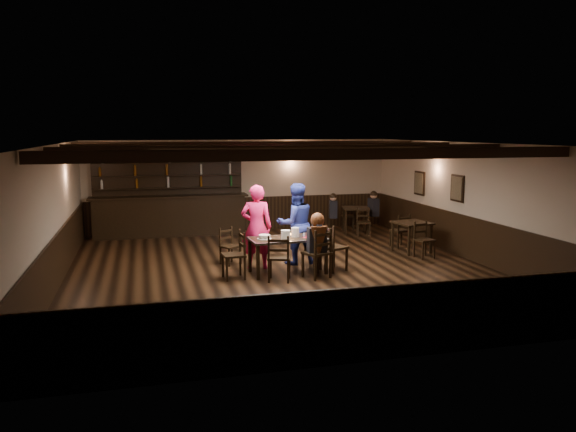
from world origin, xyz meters
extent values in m
plane|color=black|center=(0.00, 0.00, 0.00)|extent=(10.00, 10.00, 0.00)
cube|color=#BBB09B|center=(0.00, 5.00, 1.35)|extent=(9.00, 0.02, 2.70)
cube|color=#BBB09B|center=(0.00, -5.00, 1.35)|extent=(9.00, 0.02, 2.70)
cube|color=#BBB09B|center=(-4.50, 0.00, 1.35)|extent=(0.02, 10.00, 2.70)
cube|color=#BBB09B|center=(4.50, 0.00, 1.35)|extent=(0.02, 10.00, 2.70)
cube|color=silver|center=(0.00, 0.00, 2.70)|extent=(9.00, 10.00, 0.02)
cube|color=black|center=(0.00, 4.97, 0.50)|extent=(9.00, 0.04, 1.00)
cube|color=black|center=(0.00, -4.97, 0.50)|extent=(9.00, 0.04, 1.00)
cube|color=black|center=(-4.47, 0.00, 0.50)|extent=(0.04, 10.00, 1.00)
cube|color=black|center=(4.47, 0.00, 0.50)|extent=(0.04, 10.00, 1.00)
cube|color=black|center=(-1.90, 4.97, 1.85)|extent=(0.90, 0.03, 1.00)
cube|color=black|center=(-1.90, 4.95, 1.85)|extent=(0.80, 0.02, 0.90)
cube|color=black|center=(4.47, 0.50, 1.60)|extent=(0.03, 0.55, 0.65)
cube|color=#72664C|center=(4.45, 0.50, 1.60)|extent=(0.02, 0.45, 0.55)
cube|color=black|center=(4.47, 2.40, 1.55)|extent=(0.03, 0.55, 0.65)
cube|color=#72664C|center=(4.45, 2.40, 1.55)|extent=(0.02, 0.45, 0.55)
cube|color=black|center=(0.00, -3.00, 2.60)|extent=(8.90, 0.18, 0.18)
cube|color=black|center=(0.00, -1.00, 2.60)|extent=(8.90, 0.18, 0.18)
cube|color=black|center=(0.00, 1.00, 2.60)|extent=(8.90, 0.18, 0.18)
cube|color=black|center=(0.00, 3.00, 2.60)|extent=(8.90, 0.18, 0.18)
cube|color=black|center=(-0.66, -0.67, 0.36)|extent=(0.06, 0.06, 0.71)
cube|color=black|center=(-0.69, 0.00, 0.36)|extent=(0.06, 0.06, 0.71)
cube|color=black|center=(0.81, -0.59, 0.36)|extent=(0.06, 0.06, 0.71)
cube|color=black|center=(0.77, 0.08, 0.36)|extent=(0.06, 0.06, 0.71)
cube|color=black|center=(0.06, -0.29, 0.73)|extent=(1.63, 0.88, 0.04)
cube|color=#A5A8AD|center=(0.04, 0.09, 0.73)|extent=(1.59, 0.12, 0.04)
cube|color=#A5A8AD|center=(0.08, -0.68, 0.73)|extent=(1.59, 0.12, 0.04)
cube|color=#A5A8AD|center=(0.84, -0.25, 0.73)|extent=(0.08, 0.79, 0.04)
cube|color=#A5A8AD|center=(-0.72, -0.34, 0.73)|extent=(0.08, 0.79, 0.04)
cube|color=black|center=(-0.02, -0.75, 0.23)|extent=(0.05, 0.05, 0.45)
cube|color=black|center=(-0.14, -1.09, 0.23)|extent=(0.05, 0.05, 0.45)
cube|color=black|center=(-0.38, -0.63, 0.23)|extent=(0.05, 0.05, 0.45)
cube|color=black|center=(-0.50, -0.96, 0.23)|extent=(0.05, 0.05, 0.45)
cube|color=black|center=(-0.26, -0.86, 0.47)|extent=(0.55, 0.54, 0.04)
cube|color=black|center=(-0.32, -1.03, 0.71)|extent=(0.43, 0.18, 0.47)
cube|color=black|center=(-0.32, -1.03, 0.66)|extent=(0.37, 0.15, 0.05)
cube|color=black|center=(-0.32, -1.03, 0.85)|extent=(0.37, 0.15, 0.05)
cube|color=black|center=(0.65, -0.55, 0.24)|extent=(0.05, 0.05, 0.49)
cube|color=black|center=(0.80, -0.91, 0.24)|extent=(0.05, 0.05, 0.49)
cube|color=black|center=(0.27, -0.71, 0.24)|extent=(0.05, 0.05, 0.49)
cube|color=black|center=(0.42, -1.07, 0.24)|extent=(0.05, 0.05, 0.49)
cube|color=black|center=(0.53, -0.81, 0.51)|extent=(0.62, 0.61, 0.05)
cube|color=black|center=(0.61, -0.99, 0.77)|extent=(0.46, 0.22, 0.51)
cube|color=black|center=(0.61, -0.99, 0.72)|extent=(0.39, 0.19, 0.06)
cube|color=black|center=(0.61, -0.99, 0.92)|extent=(0.39, 0.19, 0.06)
cube|color=black|center=(-1.31, -0.26, 0.23)|extent=(0.04, 0.04, 0.46)
cube|color=black|center=(-0.94, -0.24, 0.23)|extent=(0.04, 0.04, 0.46)
cube|color=black|center=(-1.28, -0.65, 0.23)|extent=(0.04, 0.04, 0.46)
cube|color=black|center=(-0.91, -0.62, 0.23)|extent=(0.04, 0.04, 0.46)
cube|color=black|center=(-1.11, -0.44, 0.48)|extent=(0.46, 0.48, 0.04)
cube|color=black|center=(-0.93, -0.43, 0.73)|extent=(0.07, 0.45, 0.48)
cube|color=black|center=(-0.93, -0.43, 0.68)|extent=(0.05, 0.39, 0.05)
cube|color=black|center=(-0.93, -0.43, 0.87)|extent=(0.05, 0.39, 0.05)
cube|color=black|center=(1.32, -0.44, 0.24)|extent=(0.05, 0.05, 0.49)
cube|color=black|center=(0.97, -0.59, 0.24)|extent=(0.05, 0.05, 0.49)
cube|color=black|center=(1.16, -0.07, 0.24)|extent=(0.05, 0.05, 0.49)
cube|color=black|center=(0.81, -0.22, 0.24)|extent=(0.05, 0.05, 0.49)
cube|color=black|center=(1.06, -0.33, 0.51)|extent=(0.60, 0.61, 0.05)
cube|color=black|center=(0.89, -0.41, 0.76)|extent=(0.22, 0.45, 0.51)
cube|color=black|center=(0.89, -0.41, 0.71)|extent=(0.18, 0.39, 0.06)
cube|color=black|center=(0.89, -0.41, 0.91)|extent=(0.18, 0.39, 0.06)
cube|color=black|center=(-1.05, 0.57, 0.20)|extent=(0.04, 0.04, 0.39)
cube|color=black|center=(-1.20, 0.83, 0.20)|extent=(0.04, 0.04, 0.39)
cube|color=black|center=(-0.77, 0.73, 0.20)|extent=(0.04, 0.04, 0.39)
cube|color=black|center=(-0.92, 1.00, 0.20)|extent=(0.04, 0.04, 0.39)
cube|color=black|center=(-0.98, 0.78, 0.41)|extent=(0.51, 0.51, 0.04)
cube|color=black|center=(-1.06, 0.92, 0.61)|extent=(0.35, 0.22, 0.41)
cube|color=black|center=(-1.06, 0.92, 0.57)|extent=(0.29, 0.18, 0.05)
cube|color=black|center=(-1.06, 0.92, 0.74)|extent=(0.29, 0.18, 0.05)
imported|color=#FF2081|center=(-0.49, 0.27, 0.91)|extent=(0.74, 0.57, 1.83)
imported|color=navy|center=(0.44, 0.48, 0.91)|extent=(0.95, 0.77, 1.82)
cube|color=black|center=(0.53, -0.68, 0.53)|extent=(0.35, 0.35, 0.14)
cube|color=black|center=(0.53, -0.81, 0.78)|extent=(0.37, 0.22, 0.53)
cylinder|color=black|center=(0.53, -0.81, 1.02)|extent=(0.11, 0.37, 0.37)
sphere|color=#D8A384|center=(0.53, -0.81, 1.18)|extent=(0.23, 0.23, 0.23)
sphere|color=#37190C|center=(0.53, -0.84, 1.19)|extent=(0.28, 0.28, 0.28)
cone|color=#37190C|center=(0.53, -0.95, 0.76)|extent=(0.22, 0.22, 0.66)
cylinder|color=white|center=(-0.44, -0.30, 0.76)|extent=(0.29, 0.29, 0.01)
cylinder|color=white|center=(-0.44, -0.30, 0.81)|extent=(0.23, 0.23, 0.08)
cylinder|color=silver|center=(-0.44, -0.30, 0.79)|extent=(0.25, 0.25, 0.04)
cylinder|color=white|center=(-0.01, -0.39, 0.84)|extent=(0.20, 0.20, 0.18)
cylinder|color=white|center=(0.24, -0.20, 0.85)|extent=(0.17, 0.17, 0.20)
cylinder|color=#A5A8AD|center=(0.16, -0.14, 0.77)|extent=(0.05, 0.05, 0.03)
sphere|color=orange|center=(0.16, -0.14, 0.80)|extent=(0.03, 0.03, 0.03)
cylinder|color=silver|center=(0.41, -0.32, 0.80)|extent=(0.04, 0.04, 0.09)
cylinder|color=#A5A8AD|center=(0.45, -0.31, 0.80)|extent=(0.04, 0.04, 0.09)
cylinder|color=silver|center=(0.30, -0.21, 0.80)|extent=(0.07, 0.07, 0.10)
cube|color=maroon|center=(0.55, -0.33, 0.75)|extent=(0.39, 0.37, 0.00)
cube|color=navy|center=(0.60, -0.13, 0.75)|extent=(0.36, 0.28, 0.00)
cube|color=black|center=(-2.11, 4.65, 0.55)|extent=(4.20, 0.60, 1.10)
cube|color=black|center=(-2.11, 4.65, 1.12)|extent=(4.40, 0.70, 0.05)
cube|color=black|center=(-2.11, 4.92, 1.10)|extent=(4.20, 0.10, 2.20)
cube|color=black|center=(-2.11, 4.82, 1.35)|extent=(4.10, 0.22, 0.03)
cube|color=black|center=(-2.11, 4.82, 1.70)|extent=(4.10, 0.22, 0.03)
cube|color=black|center=(-2.11, 4.82, 2.05)|extent=(4.10, 0.22, 0.03)
cube|color=black|center=(3.53, 0.92, 0.73)|extent=(0.94, 0.94, 0.04)
cube|color=black|center=(3.26, 0.54, 0.35)|extent=(0.05, 0.05, 0.71)
cube|color=black|center=(3.14, 1.18, 0.35)|extent=(0.05, 0.05, 0.71)
cube|color=black|center=(3.91, 0.66, 0.35)|extent=(0.05, 0.05, 0.71)
cube|color=black|center=(3.79, 1.31, 0.35)|extent=(0.05, 0.05, 0.71)
cube|color=black|center=(3.16, 3.74, 0.73)|extent=(0.93, 0.93, 0.04)
cube|color=black|center=(2.77, 3.52, 0.35)|extent=(0.05, 0.05, 0.71)
cube|color=black|center=(2.94, 4.12, 0.35)|extent=(0.05, 0.05, 0.71)
cube|color=black|center=(3.38, 3.36, 0.35)|extent=(0.05, 0.05, 0.71)
cube|color=black|center=(3.54, 3.96, 0.35)|extent=(0.05, 0.05, 0.71)
cube|color=black|center=(2.47, 3.76, 0.72)|extent=(0.28, 0.38, 0.50)
sphere|color=#D8A384|center=(2.47, 3.76, 1.06)|extent=(0.19, 0.19, 0.19)
sphere|color=black|center=(2.47, 3.76, 1.09)|extent=(0.20, 0.20, 0.20)
cube|color=black|center=(3.74, 3.80, 0.73)|extent=(0.24, 0.37, 0.52)
sphere|color=#D8A384|center=(3.74, 3.80, 1.08)|extent=(0.20, 0.20, 0.20)
sphere|color=black|center=(3.74, 3.80, 1.11)|extent=(0.21, 0.21, 0.21)
camera|label=1|loc=(-2.84, -11.42, 2.97)|focal=35.00mm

